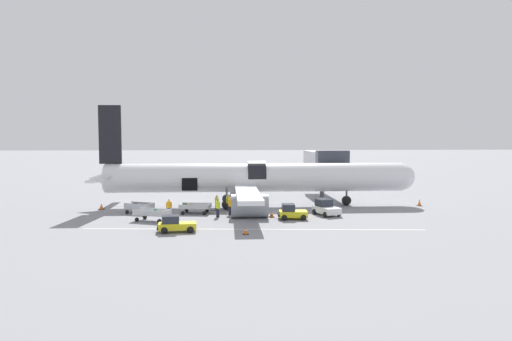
# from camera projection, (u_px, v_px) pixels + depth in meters

# --- Properties ---
(ground_plane) EXTENTS (500.00, 500.00, 0.00)m
(ground_plane) POSITION_uv_depth(u_px,v_px,m) (261.00, 214.00, 46.46)
(ground_plane) COLOR gray
(apron_marking_line) EXTENTS (29.15, 2.56, 0.01)m
(apron_marking_line) POSITION_uv_depth(u_px,v_px,m) (253.00, 229.00, 38.87)
(apron_marking_line) COLOR silver
(apron_marking_line) RESTS_ON ground_plane
(jet_bridge_stub) EXTENTS (3.80, 12.82, 6.29)m
(jet_bridge_stub) POSITION_uv_depth(u_px,v_px,m) (324.00, 163.00, 59.23)
(jet_bridge_stub) COLOR #4C4C51
(jet_bridge_stub) RESTS_ON ground_plane
(airplane) EXTENTS (37.08, 28.79, 11.39)m
(airplane) POSITION_uv_depth(u_px,v_px,m) (252.00, 179.00, 51.73)
(airplane) COLOR silver
(airplane) RESTS_ON ground_plane
(baggage_tug_lead) EXTENTS (2.84, 2.20, 1.46)m
(baggage_tug_lead) POSITION_uv_depth(u_px,v_px,m) (292.00, 213.00, 43.72)
(baggage_tug_lead) COLOR yellow
(baggage_tug_lead) RESTS_ON ground_plane
(baggage_tug_mid) EXTENTS (3.30, 2.05, 1.38)m
(baggage_tug_mid) POSITION_uv_depth(u_px,v_px,m) (176.00, 225.00, 37.72)
(baggage_tug_mid) COLOR yellow
(baggage_tug_mid) RESTS_ON ground_plane
(baggage_tug_rear) EXTENTS (2.70, 3.46, 1.59)m
(baggage_tug_rear) POSITION_uv_depth(u_px,v_px,m) (326.00, 208.00, 45.98)
(baggage_tug_rear) COLOR white
(baggage_tug_rear) RESTS_ON ground_plane
(baggage_cart_loading) EXTENTS (4.12, 2.36, 1.07)m
(baggage_cart_loading) POSITION_uv_depth(u_px,v_px,m) (195.00, 208.00, 46.91)
(baggage_cart_loading) COLOR #B7BABF
(baggage_cart_loading) RESTS_ON ground_plane
(baggage_cart_queued) EXTENTS (4.26, 2.56, 1.15)m
(baggage_cart_queued) POSITION_uv_depth(u_px,v_px,m) (152.00, 215.00, 42.59)
(baggage_cart_queued) COLOR #B7BABF
(baggage_cart_queued) RESTS_ON ground_plane
(baggage_cart_empty) EXTENTS (3.74, 2.44, 1.10)m
(baggage_cart_empty) POSITION_uv_depth(u_px,v_px,m) (140.00, 208.00, 46.91)
(baggage_cart_empty) COLOR #B7BABF
(baggage_cart_empty) RESTS_ON ground_plane
(ground_crew_loader_a) EXTENTS (0.54, 0.63, 1.83)m
(ground_crew_loader_a) POSITION_uv_depth(u_px,v_px,m) (218.00, 207.00, 44.77)
(ground_crew_loader_a) COLOR #1E2338
(ground_crew_loader_a) RESTS_ON ground_plane
(ground_crew_loader_b) EXTENTS (0.59, 0.46, 1.69)m
(ground_crew_loader_b) POSITION_uv_depth(u_px,v_px,m) (169.00, 207.00, 45.59)
(ground_crew_loader_b) COLOR #1E2338
(ground_crew_loader_b) RESTS_ON ground_plane
(ground_crew_driver) EXTENTS (0.50, 0.59, 1.70)m
(ground_crew_driver) POSITION_uv_depth(u_px,v_px,m) (228.00, 202.00, 48.91)
(ground_crew_driver) COLOR #1E2338
(ground_crew_driver) RESTS_ON ground_plane
(ground_crew_supervisor) EXTENTS (0.49, 0.59, 1.71)m
(ground_crew_supervisor) POSITION_uv_depth(u_px,v_px,m) (217.00, 203.00, 48.62)
(ground_crew_supervisor) COLOR #2D2D33
(ground_crew_supervisor) RESTS_ON ground_plane
(ground_crew_helper) EXTENTS (0.47, 0.65, 1.86)m
(ground_crew_helper) POSITION_uv_depth(u_px,v_px,m) (230.00, 205.00, 46.07)
(ground_crew_helper) COLOR #1E2338
(ground_crew_helper) RESTS_ON ground_plane
(ground_crew_marshal) EXTENTS (0.64, 0.49, 1.84)m
(ground_crew_marshal) POSITION_uv_depth(u_px,v_px,m) (235.00, 203.00, 47.96)
(ground_crew_marshal) COLOR #2D2D33
(ground_crew_marshal) RESTS_ON ground_plane
(safety_cone_nose) EXTENTS (0.54, 0.54, 0.78)m
(safety_cone_nose) POSITION_uv_depth(u_px,v_px,m) (419.00, 203.00, 52.40)
(safety_cone_nose) COLOR black
(safety_cone_nose) RESTS_ON ground_plane
(safety_cone_engine_left) EXTENTS (0.49, 0.49, 0.65)m
(safety_cone_engine_left) POSITION_uv_depth(u_px,v_px,m) (246.00, 231.00, 36.79)
(safety_cone_engine_left) COLOR black
(safety_cone_engine_left) RESTS_ON ground_plane
(safety_cone_wingtip) EXTENTS (0.58, 0.58, 0.63)m
(safety_cone_wingtip) POSITION_uv_depth(u_px,v_px,m) (272.00, 214.00, 44.82)
(safety_cone_wingtip) COLOR black
(safety_cone_wingtip) RESTS_ON ground_plane
(safety_cone_tail) EXTENTS (0.64, 0.64, 0.63)m
(safety_cone_tail) POSITION_uv_depth(u_px,v_px,m) (101.00, 207.00, 49.79)
(safety_cone_tail) COLOR black
(safety_cone_tail) RESTS_ON ground_plane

